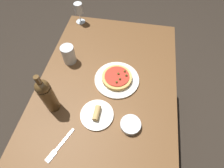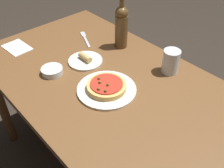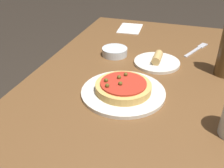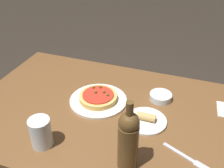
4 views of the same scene
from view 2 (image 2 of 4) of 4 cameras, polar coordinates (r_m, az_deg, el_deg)
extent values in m
plane|color=#2D261E|center=(1.91, -1.65, -16.99)|extent=(14.00, 14.00, 0.00)
cube|color=brown|center=(1.34, -2.24, 1.21)|extent=(1.39, 0.86, 0.03)
cylinder|color=brown|center=(1.92, -23.06, -3.80)|extent=(0.06, 0.06, 0.74)
cylinder|color=brown|center=(2.16, -5.34, 4.92)|extent=(0.06, 0.06, 0.74)
cylinder|color=silver|center=(1.24, -1.19, -1.19)|extent=(0.28, 0.28, 0.01)
cylinder|color=tan|center=(1.23, -1.20, -0.52)|extent=(0.19, 0.19, 0.03)
cylinder|color=#B72D1E|center=(1.22, -1.21, 0.05)|extent=(0.15, 0.15, 0.01)
sphere|color=brown|center=(1.24, -2.85, 1.25)|extent=(0.01, 0.01, 0.01)
sphere|color=brown|center=(1.18, -2.93, -1.10)|extent=(0.01, 0.01, 0.01)
sphere|color=brown|center=(1.22, -2.67, 0.37)|extent=(0.01, 0.01, 0.01)
sphere|color=brown|center=(1.20, -0.93, -0.17)|extent=(0.01, 0.01, 0.01)
sphere|color=brown|center=(1.17, -1.43, -1.53)|extent=(0.01, 0.01, 0.01)
cylinder|color=brown|center=(1.52, 2.02, 11.35)|extent=(0.07, 0.07, 0.19)
sphere|color=brown|center=(1.48, 2.13, 15.22)|extent=(0.07, 0.07, 0.07)
cylinder|color=brown|center=(1.46, 2.17, 17.01)|extent=(0.03, 0.03, 0.07)
cylinder|color=silver|center=(1.36, 12.68, 4.80)|extent=(0.09, 0.09, 0.13)
cylinder|color=silver|center=(1.37, -12.91, 2.81)|extent=(0.11, 0.11, 0.03)
cube|color=#B7B7BC|center=(1.62, -5.53, 9.15)|extent=(0.13, 0.07, 0.00)
cube|color=#B7B7BC|center=(1.70, -6.31, 10.73)|extent=(0.06, 0.05, 0.00)
cylinder|color=silver|center=(1.44, -5.81, 5.03)|extent=(0.19, 0.19, 0.01)
cylinder|color=tan|center=(1.43, -5.87, 5.79)|extent=(0.08, 0.03, 0.03)
cube|color=silver|center=(1.65, -19.96, 7.47)|extent=(0.18, 0.13, 0.00)
camera|label=1|loc=(1.45, -27.23, 40.24)|focal=28.00mm
camera|label=3|loc=(0.87, 43.57, 5.59)|focal=42.00mm
camera|label=4|loc=(1.93, 15.58, 37.51)|focal=42.00mm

